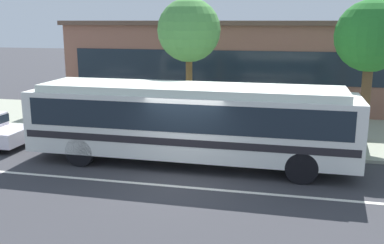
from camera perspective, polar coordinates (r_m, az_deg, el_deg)
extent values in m
plane|color=#36363A|center=(14.13, -1.22, -7.20)|extent=(120.00, 120.00, 0.00)
cube|color=#979B87|center=(20.51, 3.38, -0.60)|extent=(60.00, 8.00, 0.12)
cube|color=silver|center=(13.41, -2.06, -8.33)|extent=(56.00, 0.16, 0.01)
cube|color=silver|center=(15.10, -0.36, -0.05)|extent=(11.17, 2.62, 2.08)
cube|color=silver|center=(14.88, -0.37, 4.31)|extent=(10.27, 2.31, 0.24)
cube|color=#19232D|center=(15.01, -0.36, 1.50)|extent=(10.50, 2.64, 0.92)
cube|color=black|center=(15.19, -0.36, -1.43)|extent=(10.95, 2.64, 0.24)
cube|color=#19232D|center=(14.76, 20.99, 0.42)|extent=(0.13, 2.24, 1.00)
cylinder|color=black|center=(16.05, 13.92, -3.22)|extent=(1.00, 0.29, 1.00)
cylinder|color=black|center=(13.88, 13.99, -5.78)|extent=(1.00, 0.29, 1.00)
cylinder|color=black|center=(17.51, -10.91, -1.72)|extent=(1.00, 0.29, 1.00)
cylinder|color=black|center=(15.55, -14.29, -3.77)|extent=(1.00, 0.29, 1.00)
cylinder|color=black|center=(19.20, -21.42, -1.64)|extent=(0.64, 0.23, 0.64)
cylinder|color=navy|center=(17.00, 19.93, -2.53)|extent=(0.14, 0.14, 0.87)
cylinder|color=navy|center=(17.01, 19.39, -2.47)|extent=(0.14, 0.14, 0.87)
cylinder|color=#4A9B51|center=(16.84, 19.85, -0.13)|extent=(0.41, 0.41, 0.57)
sphere|color=#DFA18A|center=(16.76, 19.95, 1.20)|extent=(0.23, 0.23, 0.23)
cylinder|color=#263650|center=(17.63, -2.80, -1.13)|extent=(0.14, 0.14, 0.92)
cylinder|color=#263650|center=(17.52, -3.16, -1.23)|extent=(0.14, 0.14, 0.92)
cylinder|color=#C02F37|center=(17.40, -3.01, 1.23)|extent=(0.46, 0.46, 0.60)
sphere|color=tan|center=(17.32, -3.03, 2.56)|extent=(0.23, 0.23, 0.23)
cylinder|color=gray|center=(16.73, 18.44, 0.05)|extent=(0.08, 0.08, 2.40)
cube|color=yellow|center=(16.55, 18.69, 3.42)|extent=(0.15, 0.44, 0.56)
cylinder|color=brown|center=(19.18, -0.38, 3.87)|extent=(0.28, 0.28, 3.43)
sphere|color=#4C9043|center=(18.94, -0.39, 11.81)|extent=(2.68, 2.68, 2.68)
cylinder|color=brown|center=(18.71, 21.51, 2.41)|extent=(0.39, 0.39, 3.22)
sphere|color=#257129|center=(18.45, 22.18, 10.29)|extent=(2.75, 2.75, 2.75)
cube|color=brown|center=(26.60, 7.51, 7.37)|extent=(20.00, 7.51, 4.64)
cube|color=#19232D|center=(22.83, 6.61, 7.07)|extent=(18.40, 0.04, 1.67)
cube|color=brown|center=(26.47, 7.67, 12.63)|extent=(20.40, 7.91, 0.24)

